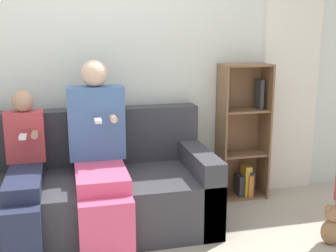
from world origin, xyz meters
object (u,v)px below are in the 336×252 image
object	(u,v)px
child_seated	(24,173)
teddy_bear	(332,225)
couch	(73,193)
adult_seated	(99,148)
bookshelf	(243,140)

from	to	relation	value
child_seated	teddy_bear	bearing A→B (deg)	-14.01
couch	adult_seated	distance (m)	0.44
child_seated	bookshelf	size ratio (longest dim) A/B	0.88
child_seated	teddy_bear	xyz separation A→B (m)	(2.16, -0.54, -0.40)
child_seated	teddy_bear	world-z (taller)	child_seated
adult_seated	teddy_bear	world-z (taller)	adult_seated
couch	bookshelf	world-z (taller)	bookshelf
child_seated	bookshelf	bearing A→B (deg)	14.80
couch	teddy_bear	bearing A→B (deg)	-21.08
teddy_bear	couch	bearing A→B (deg)	158.92
couch	child_seated	bearing A→B (deg)	-153.79
adult_seated	bookshelf	distance (m)	1.43
couch	adult_seated	xyz separation A→B (m)	(0.21, -0.10, 0.37)
teddy_bear	child_seated	bearing A→B (deg)	165.99
teddy_bear	adult_seated	bearing A→B (deg)	159.61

